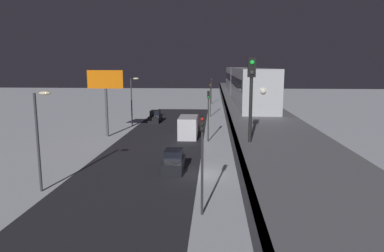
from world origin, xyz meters
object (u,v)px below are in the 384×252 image
Objects in this scene: traffic_light_near at (202,151)px; traffic_light_mid at (208,109)px; subway_train at (243,81)px; sedan_black at (155,117)px; sedan_black_2 at (174,162)px; rail_signal at (251,85)px; traffic_light_distant at (211,87)px; traffic_light_far at (210,94)px; box_truck at (189,126)px; commercial_billboard at (106,86)px.

traffic_light_near is 1.00× the size of traffic_light_mid.
subway_train reaches higher than sedan_black.
sedan_black_2 is 0.64× the size of traffic_light_mid.
rail_signal is 0.62× the size of traffic_light_distant.
sedan_black_2 is at bearing -69.11° from rail_signal.
traffic_light_far is at bearing -143.35° from sedan_black.
traffic_light_mid is (-2.90, -12.80, 3.40)m from sedan_black_2.
sedan_black_2 is at bearing 77.24° from traffic_light_mid.
traffic_light_near is (-2.70, 25.59, 2.85)m from box_truck.
rail_signal reaches higher than sedan_black_2.
box_truck is 0.83× the size of commercial_billboard.
traffic_light_distant is (-9.30, -29.12, 3.41)m from sedan_black.
commercial_billboard is (13.69, 19.85, 2.63)m from traffic_light_far.
box_truck is 1.16× the size of traffic_light_far.
traffic_light_mid is 14.13m from commercial_billboard.
commercial_billboard is at bearing 71.26° from sedan_black.
traffic_light_mid is 1.00× the size of traffic_light_distant.
box_truck is (5.14, -30.19, -7.21)m from rail_signal.
traffic_light_mid reaches higher than box_truck.
commercial_billboard reaches higher than traffic_light_far.
traffic_light_near is at bearing -72.85° from sedan_black_2.
rail_signal is 6.79m from traffic_light_near.
traffic_light_distant is at bearing 87.10° from sedan_black_2.
commercial_billboard is at bearing -60.87° from traffic_light_near.
traffic_light_far is (-2.90, -35.01, 3.40)m from sedan_black_2.
subway_train is 8.95× the size of sedan_black_2.
sedan_black_2 is at bearing -72.85° from traffic_light_near.
traffic_light_mid is (0.00, -22.20, 0.00)m from traffic_light_near.
sedan_black is at bearing 36.65° from traffic_light_far.
box_truck is at bearing -24.73° from subway_train.
traffic_light_near is (-2.90, 9.40, 3.40)m from sedan_black_2.
box_truck is 19.22m from traffic_light_far.
rail_signal is at bearing 91.96° from traffic_light_distant.
traffic_light_distant is 44.30m from commercial_billboard.
rail_signal is 49.26m from traffic_light_far.
traffic_light_near is at bearing 90.00° from traffic_light_mid.
traffic_light_mid is 44.40m from traffic_light_distant.
sedan_black is at bearing -58.68° from traffic_light_mid.
sedan_black is 14.93m from commercial_billboard.
rail_signal is 33.36m from commercial_billboard.
traffic_light_near is at bearing 96.02° from box_truck.
sedan_black is 0.70× the size of traffic_light_near.
traffic_light_far is at bearing -87.15° from rail_signal.
subway_train is 27.09m from rail_signal.
subway_train reaches higher than traffic_light_near.
sedan_black is 0.51× the size of commercial_billboard.
sedan_black is 0.70× the size of traffic_light_mid.
subway_train is at bearing 131.85° from sedan_black.
sedan_black and sedan_black_2 have the same top height.
traffic_light_distant is at bearing -108.03° from commercial_billboard.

